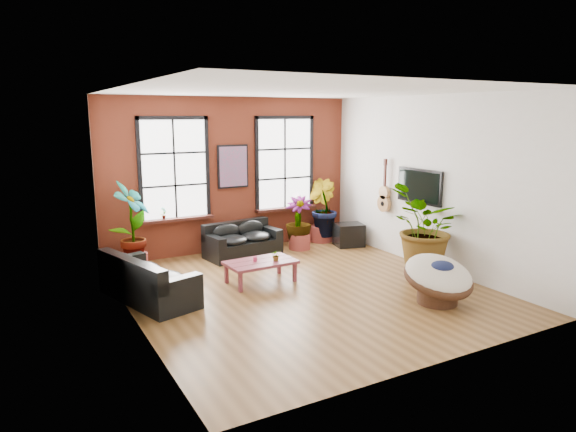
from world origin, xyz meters
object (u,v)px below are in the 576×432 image
(sofa_back, at_px, (242,241))
(coffee_table, at_px, (261,263))
(papasan_chair, at_px, (438,278))
(sofa_left, at_px, (146,280))

(sofa_back, relative_size, coffee_table, 1.31)
(sofa_back, distance_m, papasan_chair, 4.59)
(sofa_back, distance_m, coffee_table, 1.91)
(sofa_back, xyz_separation_m, sofa_left, (-2.56, -1.80, 0.02))
(sofa_back, bearing_deg, sofa_left, -152.24)
(sofa_back, height_order, coffee_table, sofa_back)
(sofa_left, relative_size, papasan_chair, 1.69)
(coffee_table, height_order, papasan_chair, papasan_chair)
(sofa_left, bearing_deg, sofa_back, -71.04)
(coffee_table, bearing_deg, sofa_back, 74.32)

